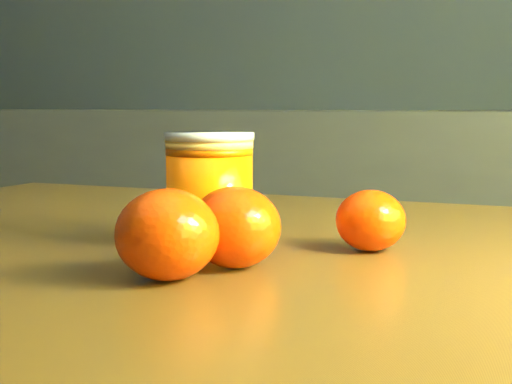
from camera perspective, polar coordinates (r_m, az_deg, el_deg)
The scene contains 6 objects.
kitchen_counter at distance 2.28m, azimuth -1.08°, elevation -4.80°, with size 3.15×0.60×0.90m, color #494B4E.
table at distance 0.63m, azimuth -0.89°, elevation -13.79°, with size 1.11×0.83×0.79m.
juice_glass at distance 0.62m, azimuth -3.73°, elevation 0.13°, with size 0.08×0.08×0.10m.
orange_front at distance 0.53m, azimuth -1.70°, elevation -2.84°, with size 0.07×0.07×0.06m, color #EB3D04.
orange_back at distance 0.60m, azimuth 9.15°, elevation -2.26°, with size 0.06×0.06×0.05m, color #EB3D04.
orange_extra at distance 0.50m, azimuth -7.12°, elevation -3.39°, with size 0.07×0.07×0.06m, color #EB3D04.
Camera 1 is at (1.07, -0.52, 0.91)m, focal length 50.00 mm.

